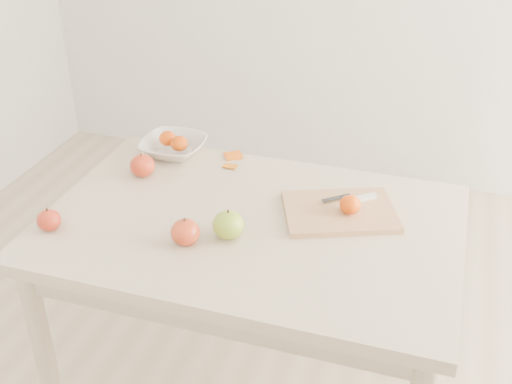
% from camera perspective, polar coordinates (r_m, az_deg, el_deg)
% --- Properties ---
extents(table, '(1.20, 0.80, 0.75)m').
position_cam_1_polar(table, '(1.92, -0.46, -5.07)').
color(table, beige).
rests_on(table, ground).
extents(cutting_board, '(0.39, 0.34, 0.02)m').
position_cam_1_polar(cutting_board, '(1.91, 7.45, -1.74)').
color(cutting_board, tan).
rests_on(cutting_board, table).
extents(board_tangerine, '(0.06, 0.06, 0.05)m').
position_cam_1_polar(board_tangerine, '(1.87, 8.36, -1.11)').
color(board_tangerine, '#CC5107').
rests_on(board_tangerine, cutting_board).
extents(fruit_bowl, '(0.22, 0.22, 0.05)m').
position_cam_1_polar(fruit_bowl, '(2.24, -7.36, 4.00)').
color(fruit_bowl, silver).
rests_on(fruit_bowl, table).
extents(bowl_tangerine_near, '(0.06, 0.06, 0.05)m').
position_cam_1_polar(bowl_tangerine_near, '(2.25, -7.88, 4.75)').
color(bowl_tangerine_near, '#CB4307').
rests_on(bowl_tangerine_near, fruit_bowl).
extents(bowl_tangerine_far, '(0.06, 0.06, 0.05)m').
position_cam_1_polar(bowl_tangerine_far, '(2.20, -6.85, 4.31)').
color(bowl_tangerine_far, '#C94007').
rests_on(bowl_tangerine_far, fruit_bowl).
extents(orange_peel_a, '(0.07, 0.07, 0.01)m').
position_cam_1_polar(orange_peel_a, '(2.21, -2.03, 3.15)').
color(orange_peel_a, '#CC560E').
rests_on(orange_peel_a, table).
extents(orange_peel_b, '(0.05, 0.04, 0.01)m').
position_cam_1_polar(orange_peel_b, '(2.15, -2.31, 2.26)').
color(orange_peel_b, orange).
rests_on(orange_peel_b, table).
extents(paring_knife, '(0.16, 0.09, 0.01)m').
position_cam_1_polar(paring_knife, '(1.95, 9.22, -0.51)').
color(paring_knife, white).
rests_on(paring_knife, cutting_board).
extents(apple_green, '(0.09, 0.09, 0.08)m').
position_cam_1_polar(apple_green, '(1.78, -2.49, -2.93)').
color(apple_green, '#64951F').
rests_on(apple_green, table).
extents(apple_red_a, '(0.08, 0.08, 0.07)m').
position_cam_1_polar(apple_red_a, '(2.11, -10.07, 2.33)').
color(apple_red_a, '#9B0E0C').
rests_on(apple_red_a, table).
extents(apple_red_d, '(0.07, 0.07, 0.06)m').
position_cam_1_polar(apple_red_d, '(1.90, -17.93, -2.39)').
color(apple_red_d, maroon).
rests_on(apple_red_d, table).
extents(apple_red_c, '(0.08, 0.08, 0.07)m').
position_cam_1_polar(apple_red_c, '(1.76, -6.31, -3.57)').
color(apple_red_c, maroon).
rests_on(apple_red_c, table).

